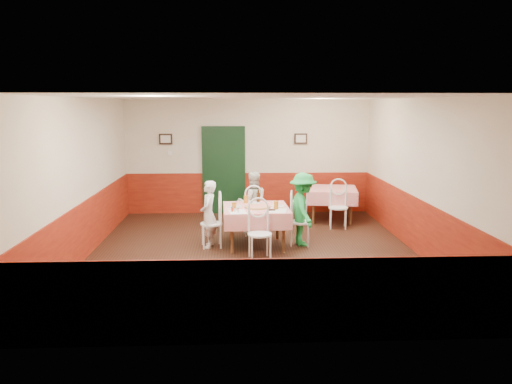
{
  "coord_description": "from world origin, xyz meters",
  "views": [
    {
      "loc": [
        -0.34,
        -8.78,
        2.68
      ],
      "look_at": [
        0.07,
        0.48,
        1.05
      ],
      "focal_mm": 35.0,
      "sensor_mm": 36.0,
      "label": 1
    }
  ],
  "objects_px": {
    "chair_second_a": "(300,201)",
    "diner_left": "(209,214)",
    "glass_b": "(276,205)",
    "chair_far": "(253,213)",
    "diner_right": "(303,209)",
    "diner_far": "(253,203)",
    "pizza": "(257,207)",
    "wallet": "(272,210)",
    "glass_a": "(234,206)",
    "chair_second_b": "(338,208)",
    "beer_bottle": "(258,197)",
    "chair_right": "(300,222)",
    "glass_c": "(246,199)",
    "second_table": "(332,204)",
    "chair_near": "(260,234)",
    "chair_left": "(211,224)",
    "main_table": "(256,227)"
  },
  "relations": [
    {
      "from": "glass_c",
      "to": "diner_far",
      "type": "relative_size",
      "value": 0.11
    },
    {
      "from": "pizza",
      "to": "diner_right",
      "type": "height_order",
      "value": "diner_right"
    },
    {
      "from": "chair_left",
      "to": "glass_a",
      "type": "distance_m",
      "value": 0.63
    },
    {
      "from": "glass_b",
      "to": "beer_bottle",
      "type": "height_order",
      "value": "beer_bottle"
    },
    {
      "from": "main_table",
      "to": "diner_far",
      "type": "bearing_deg",
      "value": 91.93
    },
    {
      "from": "chair_second_b",
      "to": "glass_b",
      "type": "distance_m",
      "value": 2.19
    },
    {
      "from": "chair_near",
      "to": "glass_a",
      "type": "xyz_separation_m",
      "value": [
        -0.44,
        0.56,
        0.39
      ]
    },
    {
      "from": "glass_b",
      "to": "second_table",
      "type": "bearing_deg",
      "value": 56.96
    },
    {
      "from": "glass_a",
      "to": "beer_bottle",
      "type": "distance_m",
      "value": 0.86
    },
    {
      "from": "main_table",
      "to": "diner_left",
      "type": "height_order",
      "value": "diner_left"
    },
    {
      "from": "chair_right",
      "to": "chair_far",
      "type": "height_order",
      "value": "same"
    },
    {
      "from": "pizza",
      "to": "wallet",
      "type": "relative_size",
      "value": 4.28
    },
    {
      "from": "glass_b",
      "to": "chair_second_b",
      "type": "bearing_deg",
      "value": 46.05
    },
    {
      "from": "second_table",
      "to": "chair_near",
      "type": "distance_m",
      "value": 3.46
    },
    {
      "from": "chair_left",
      "to": "chair_far",
      "type": "relative_size",
      "value": 1.0
    },
    {
      "from": "second_table",
      "to": "chair_far",
      "type": "bearing_deg",
      "value": -146.92
    },
    {
      "from": "glass_b",
      "to": "chair_far",
      "type": "bearing_deg",
      "value": 110.05
    },
    {
      "from": "chair_right",
      "to": "chair_second_a",
      "type": "bearing_deg",
      "value": 1.85
    },
    {
      "from": "beer_bottle",
      "to": "diner_right",
      "type": "relative_size",
      "value": 0.17
    },
    {
      "from": "chair_right",
      "to": "diner_left",
      "type": "distance_m",
      "value": 1.76
    },
    {
      "from": "beer_bottle",
      "to": "chair_second_b",
      "type": "bearing_deg",
      "value": 26.57
    },
    {
      "from": "glass_c",
      "to": "chair_far",
      "type": "bearing_deg",
      "value": 72.05
    },
    {
      "from": "chair_far",
      "to": "diner_far",
      "type": "relative_size",
      "value": 0.68
    },
    {
      "from": "chair_second_a",
      "to": "diner_left",
      "type": "distance_m",
      "value": 2.92
    },
    {
      "from": "chair_far",
      "to": "glass_b",
      "type": "distance_m",
      "value": 1.21
    },
    {
      "from": "glass_b",
      "to": "diner_right",
      "type": "distance_m",
      "value": 0.61
    },
    {
      "from": "chair_right",
      "to": "glass_c",
      "type": "relative_size",
      "value": 5.96
    },
    {
      "from": "chair_far",
      "to": "chair_second_b",
      "type": "bearing_deg",
      "value": -169.34
    },
    {
      "from": "pizza",
      "to": "diner_left",
      "type": "relative_size",
      "value": 0.37
    },
    {
      "from": "chair_right",
      "to": "diner_right",
      "type": "height_order",
      "value": "diner_right"
    },
    {
      "from": "glass_b",
      "to": "glass_c",
      "type": "height_order",
      "value": "glass_b"
    },
    {
      "from": "chair_second_a",
      "to": "glass_b",
      "type": "distance_m",
      "value": 2.45
    },
    {
      "from": "glass_b",
      "to": "diner_right",
      "type": "xyz_separation_m",
      "value": [
        0.54,
        0.25,
        -0.13
      ]
    },
    {
      "from": "second_table",
      "to": "wallet",
      "type": "bearing_deg",
      "value": -123.44
    },
    {
      "from": "chair_second_a",
      "to": "glass_a",
      "type": "xyz_separation_m",
      "value": [
        -1.53,
        -2.37,
        0.39
      ]
    },
    {
      "from": "chair_left",
      "to": "diner_far",
      "type": "bearing_deg",
      "value": 131.95
    },
    {
      "from": "glass_b",
      "to": "diner_right",
      "type": "bearing_deg",
      "value": 25.36
    },
    {
      "from": "chair_second_a",
      "to": "glass_a",
      "type": "bearing_deg",
      "value": -23.73
    },
    {
      "from": "chair_second_a",
      "to": "glass_b",
      "type": "relative_size",
      "value": 5.75
    },
    {
      "from": "chair_far",
      "to": "diner_right",
      "type": "height_order",
      "value": "diner_right"
    },
    {
      "from": "glass_c",
      "to": "beer_bottle",
      "type": "distance_m",
      "value": 0.26
    },
    {
      "from": "chair_left",
      "to": "chair_second_a",
      "type": "height_order",
      "value": "same"
    },
    {
      "from": "beer_bottle",
      "to": "diner_far",
      "type": "distance_m",
      "value": 0.53
    },
    {
      "from": "chair_far",
      "to": "chair_near",
      "type": "xyz_separation_m",
      "value": [
        0.06,
        -1.7,
        0.0
      ]
    },
    {
      "from": "pizza",
      "to": "glass_b",
      "type": "bearing_deg",
      "value": -27.6
    },
    {
      "from": "chair_near",
      "to": "wallet",
      "type": "height_order",
      "value": "chair_near"
    },
    {
      "from": "diner_right",
      "to": "chair_near",
      "type": "bearing_deg",
      "value": 129.06
    },
    {
      "from": "second_table",
      "to": "chair_right",
      "type": "distance_m",
      "value": 2.29
    },
    {
      "from": "chair_far",
      "to": "diner_right",
      "type": "distance_m",
      "value": 1.26
    },
    {
      "from": "chair_right",
      "to": "chair_second_b",
      "type": "bearing_deg",
      "value": -28.71
    }
  ]
}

